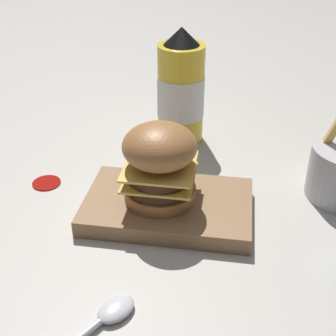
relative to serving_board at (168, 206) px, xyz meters
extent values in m
plane|color=#B7B2A8|center=(-0.01, -0.01, -0.01)|extent=(6.00, 6.00, 0.00)
cube|color=olive|center=(0.00, 0.00, 0.00)|extent=(0.23, 0.14, 0.02)
cylinder|color=#9E6638|center=(0.01, 0.00, 0.02)|extent=(0.10, 0.10, 0.02)
cylinder|color=#422819|center=(0.01, 0.00, 0.04)|extent=(0.09, 0.09, 0.01)
cube|color=#EAC656|center=(0.01, 0.00, 0.05)|extent=(0.09, 0.09, 0.00)
cylinder|color=#422819|center=(0.01, 0.00, 0.05)|extent=(0.09, 0.09, 0.01)
cube|color=#EAC656|center=(0.01, 0.00, 0.06)|extent=(0.09, 0.09, 0.00)
ellipsoid|color=#9E6638|center=(0.01, 0.00, 0.09)|extent=(0.10, 0.10, 0.06)
cylinder|color=yellow|center=(0.01, -0.23, 0.07)|extent=(0.08, 0.08, 0.17)
cylinder|color=silver|center=(0.01, -0.23, 0.07)|extent=(0.08, 0.08, 0.07)
cone|color=black|center=(0.01, -0.23, 0.17)|extent=(0.06, 0.06, 0.03)
cube|color=#E5B760|center=(-0.22, -0.10, 0.08)|extent=(0.04, 0.03, 0.09)
ellipsoid|color=silver|center=(0.03, 0.18, -0.01)|extent=(0.05, 0.05, 0.01)
cylinder|color=#9E140F|center=(0.20, -0.05, -0.01)|extent=(0.04, 0.04, 0.00)
camera|label=1|loc=(-0.08, 0.51, 0.38)|focal=50.00mm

